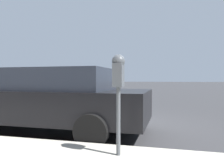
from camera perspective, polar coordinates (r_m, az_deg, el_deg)
ground_plane at (r=6.04m, az=1.29°, el=-10.81°), size 220.00×220.00×0.00m
parking_meter at (r=3.15m, az=1.68°, el=1.44°), size 0.21×0.19×1.46m
car_black at (r=5.47m, az=-16.45°, el=-3.62°), size 2.18×4.90×1.51m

